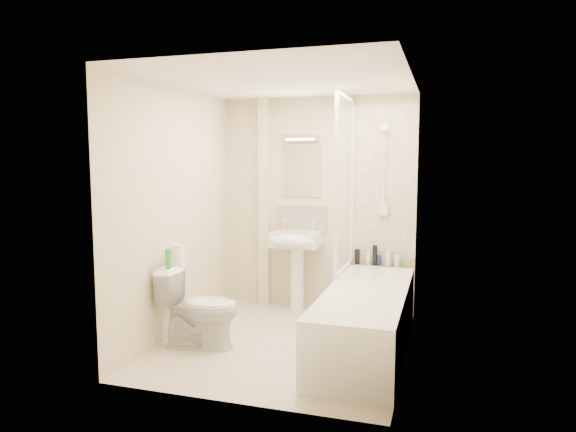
% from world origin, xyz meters
% --- Properties ---
extents(floor, '(2.50, 2.50, 0.00)m').
position_xyz_m(floor, '(0.00, 0.00, 0.00)').
color(floor, beige).
rests_on(floor, ground).
extents(wall_back, '(2.20, 0.02, 2.40)m').
position_xyz_m(wall_back, '(0.00, 1.25, 1.20)').
color(wall_back, beige).
rests_on(wall_back, ground).
extents(wall_left, '(0.02, 2.50, 2.40)m').
position_xyz_m(wall_left, '(-1.10, 0.00, 1.20)').
color(wall_left, beige).
rests_on(wall_left, ground).
extents(wall_right, '(0.02, 2.50, 2.40)m').
position_xyz_m(wall_right, '(1.10, 0.00, 1.20)').
color(wall_right, beige).
rests_on(wall_right, ground).
extents(ceiling, '(2.20, 2.50, 0.02)m').
position_xyz_m(ceiling, '(0.00, 0.00, 2.40)').
color(ceiling, white).
rests_on(ceiling, wall_back).
extents(tile_back, '(0.70, 0.01, 1.75)m').
position_xyz_m(tile_back, '(0.75, 1.24, 1.42)').
color(tile_back, beige).
rests_on(tile_back, wall_back).
extents(tile_right, '(0.01, 2.10, 1.75)m').
position_xyz_m(tile_right, '(1.09, 0.05, 1.42)').
color(tile_right, beige).
rests_on(tile_right, wall_right).
extents(pipe_boxing, '(0.12, 0.12, 2.40)m').
position_xyz_m(pipe_boxing, '(-0.62, 1.19, 1.20)').
color(pipe_boxing, beige).
rests_on(pipe_boxing, ground).
extents(splashback, '(0.60, 0.02, 0.30)m').
position_xyz_m(splashback, '(-0.19, 1.24, 1.03)').
color(splashback, beige).
rests_on(splashback, wall_back).
extents(mirror, '(0.46, 0.01, 0.60)m').
position_xyz_m(mirror, '(-0.19, 1.24, 1.58)').
color(mirror, white).
rests_on(mirror, wall_back).
extents(strip_light, '(0.42, 0.07, 0.07)m').
position_xyz_m(strip_light, '(-0.19, 1.22, 1.95)').
color(strip_light, silver).
rests_on(strip_light, wall_back).
extents(bathtub, '(0.70, 2.10, 0.55)m').
position_xyz_m(bathtub, '(0.75, 0.05, 0.29)').
color(bathtub, white).
rests_on(bathtub, ground).
extents(shower_screen, '(0.04, 0.92, 1.80)m').
position_xyz_m(shower_screen, '(0.40, 0.80, 1.45)').
color(shower_screen, white).
rests_on(shower_screen, bathtub).
extents(shower_fixture, '(0.10, 0.16, 0.99)m').
position_xyz_m(shower_fixture, '(0.75, 1.19, 1.55)').
color(shower_fixture, white).
rests_on(shower_fixture, wall_back).
extents(pedestal_sink, '(0.53, 0.49, 1.02)m').
position_xyz_m(pedestal_sink, '(-0.19, 1.01, 0.72)').
color(pedestal_sink, white).
rests_on(pedestal_sink, ground).
extents(bottle_black_a, '(0.06, 0.06, 0.17)m').
position_xyz_m(bottle_black_a, '(0.48, 1.16, 0.63)').
color(bottle_black_a, black).
rests_on(bottle_black_a, bathtub).
extents(bottle_white_a, '(0.05, 0.05, 0.14)m').
position_xyz_m(bottle_white_a, '(0.60, 1.16, 0.62)').
color(bottle_white_a, silver).
rests_on(bottle_white_a, bathtub).
extents(bottle_black_b, '(0.05, 0.05, 0.22)m').
position_xyz_m(bottle_black_b, '(0.67, 1.16, 0.66)').
color(bottle_black_b, black).
rests_on(bottle_black_b, bathtub).
extents(bottle_blue, '(0.05, 0.05, 0.11)m').
position_xyz_m(bottle_blue, '(0.72, 1.16, 0.61)').
color(bottle_blue, navy).
rests_on(bottle_blue, bathtub).
extents(bottle_cream, '(0.07, 0.07, 0.17)m').
position_xyz_m(bottle_cream, '(0.82, 1.16, 0.64)').
color(bottle_cream, beige).
rests_on(bottle_cream, bathtub).
extents(bottle_white_b, '(0.06, 0.06, 0.12)m').
position_xyz_m(bottle_white_b, '(0.92, 1.16, 0.61)').
color(bottle_white_b, silver).
rests_on(bottle_white_b, bathtub).
extents(bottle_green, '(0.06, 0.06, 0.08)m').
position_xyz_m(bottle_green, '(0.94, 1.16, 0.59)').
color(bottle_green, green).
rests_on(bottle_green, bathtub).
extents(toilet, '(0.57, 0.81, 0.73)m').
position_xyz_m(toilet, '(-0.72, -0.31, 0.36)').
color(toilet, white).
rests_on(toilet, ground).
extents(toilet_roll_lower, '(0.11, 0.11, 0.09)m').
position_xyz_m(toilet_roll_lower, '(-0.96, -0.23, 0.77)').
color(toilet_roll_lower, white).
rests_on(toilet_roll_lower, toilet).
extents(toilet_roll_upper, '(0.11, 0.11, 0.10)m').
position_xyz_m(toilet_roll_upper, '(-0.97, -0.24, 0.87)').
color(toilet_roll_upper, white).
rests_on(toilet_roll_upper, toilet_roll_lower).
extents(green_bottle, '(0.06, 0.06, 0.18)m').
position_xyz_m(green_bottle, '(-0.96, -0.42, 0.82)').
color(green_bottle, green).
rests_on(green_bottle, toilet).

